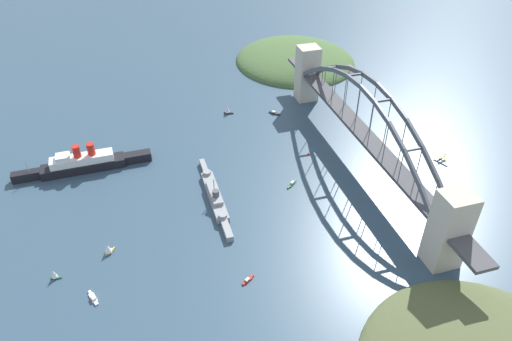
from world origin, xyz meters
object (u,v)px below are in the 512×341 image
at_px(harbor_arch_bridge, 362,131).
at_px(small_boat_0, 108,249).
at_px(small_boat_4, 274,113).
at_px(small_boat_5, 93,298).
at_px(seaplane_taxiing_near_bridge, 442,158).
at_px(ocean_liner, 84,163).
at_px(small_boat_6, 248,280).
at_px(small_boat_1, 292,184).
at_px(naval_cruiser, 215,196).
at_px(small_boat_2, 54,274).
at_px(channel_marker_buoy, 308,154).
at_px(small_boat_3, 227,109).

distance_m(harbor_arch_bridge, small_boat_0, 191.16).
height_order(small_boat_4, small_boat_5, small_boat_4).
bearing_deg(seaplane_taxiing_near_bridge, ocean_liner, 75.90).
height_order(small_boat_5, small_boat_6, small_boat_5).
distance_m(seaplane_taxiing_near_bridge, small_boat_0, 247.96).
bearing_deg(small_boat_0, small_boat_1, -76.35).
height_order(naval_cruiser, small_boat_0, naval_cruiser).
relative_size(small_boat_2, small_boat_6, 0.88).
relative_size(seaplane_taxiing_near_bridge, small_boat_6, 1.40).
relative_size(naval_cruiser, small_boat_2, 12.06).
relative_size(small_boat_2, channel_marker_buoy, 2.63).
relative_size(ocean_liner, seaplane_taxiing_near_bridge, 8.55).
bearing_deg(naval_cruiser, small_boat_6, -178.49).
distance_m(small_boat_0, small_boat_5, 33.93).
bearing_deg(ocean_liner, seaplane_taxiing_near_bridge, -104.10).
height_order(small_boat_6, channel_marker_buoy, channel_marker_buoy).
bearing_deg(small_boat_4, small_boat_3, 72.34).
xyz_separation_m(harbor_arch_bridge, small_boat_1, (-13.23, 57.23, -26.04)).
bearing_deg(harbor_arch_bridge, small_boat_2, 104.51).
xyz_separation_m(ocean_liner, small_boat_3, (51.67, -121.18, -1.63)).
xyz_separation_m(small_boat_0, small_boat_1, (30.93, -127.32, -2.89)).
relative_size(small_boat_3, small_boat_6, 1.12).
bearing_deg(channel_marker_buoy, small_boat_5, 120.39).
relative_size(ocean_liner, small_boat_6, 11.98).
height_order(ocean_liner, small_boat_0, ocean_liner).
relative_size(harbor_arch_bridge, small_boat_0, 35.16).
bearing_deg(small_boat_3, small_boat_0, 142.97).
distance_m(small_boat_0, small_boat_3, 179.69).
bearing_deg(seaplane_taxiing_near_bridge, small_boat_0, 96.16).
distance_m(ocean_liner, seaplane_taxiing_near_bridge, 267.58).
xyz_separation_m(naval_cruiser, small_boat_5, (-63.27, 81.24, -2.09)).
bearing_deg(seaplane_taxiing_near_bridge, channel_marker_buoy, 69.09).
relative_size(harbor_arch_bridge, small_boat_6, 33.62).
bearing_deg(channel_marker_buoy, small_boat_4, 4.12).
distance_m(small_boat_1, channel_marker_buoy, 40.35).
relative_size(seaplane_taxiing_near_bridge, small_boat_4, 1.29).
height_order(small_boat_0, small_boat_3, small_boat_3).
distance_m(small_boat_3, small_boat_6, 190.90).
relative_size(small_boat_1, small_boat_6, 1.13).
relative_size(small_boat_1, small_boat_5, 0.81).
bearing_deg(small_boat_1, seaplane_taxiing_near_bridge, -92.07).
distance_m(ocean_liner, small_boat_3, 131.74).
height_order(seaplane_taxiing_near_bridge, small_boat_2, small_boat_2).
bearing_deg(small_boat_6, small_boat_5, 81.90).
height_order(small_boat_2, small_boat_3, small_boat_3).
height_order(harbor_arch_bridge, channel_marker_buoy, harbor_arch_bridge).
bearing_deg(small_boat_1, small_boat_0, 103.65).
bearing_deg(small_boat_1, naval_cruiser, 90.05).
bearing_deg(small_boat_2, naval_cruiser, -67.40).
distance_m(small_boat_0, small_boat_1, 131.05).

